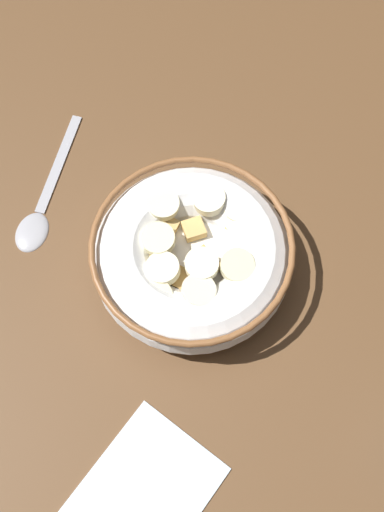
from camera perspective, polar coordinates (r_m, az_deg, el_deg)
ground_plane at (r=58.62cm, az=0.00°, el=-1.51°), size 116.44×116.44×2.00cm
cereal_bowl at (r=54.88cm, az=-0.01°, el=0.01°), size 18.03×18.03×5.80cm
spoon at (r=61.67cm, az=-14.09°, el=4.13°), size 15.71×7.55×0.80cm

